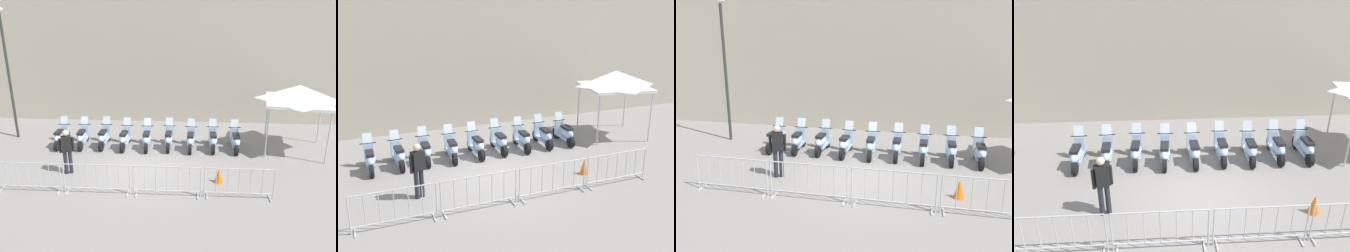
% 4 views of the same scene
% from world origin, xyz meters
% --- Properties ---
extents(ground_plane, '(120.00, 120.00, 0.00)m').
position_xyz_m(ground_plane, '(0.00, 0.00, 0.00)').
color(ground_plane, gray).
extents(building_facade, '(27.90, 8.05, 10.95)m').
position_xyz_m(building_facade, '(-1.45, 6.98, 5.47)').
color(building_facade, '#B2A893').
rests_on(building_facade, ground).
extents(motorcycle_0, '(0.69, 1.71, 1.24)m').
position_xyz_m(motorcycle_0, '(-4.24, 1.21, 0.45)').
color(motorcycle_0, black).
rests_on(motorcycle_0, ground).
extents(motorcycle_1, '(0.76, 1.69, 1.24)m').
position_xyz_m(motorcycle_1, '(-3.29, 1.45, 0.45)').
color(motorcycle_1, black).
rests_on(motorcycle_1, ground).
extents(motorcycle_2, '(0.66, 1.72, 1.24)m').
position_xyz_m(motorcycle_2, '(-2.35, 1.70, 0.45)').
color(motorcycle_2, black).
rests_on(motorcycle_2, ground).
extents(motorcycle_3, '(0.64, 1.72, 1.24)m').
position_xyz_m(motorcycle_3, '(-1.38, 1.80, 0.45)').
color(motorcycle_3, black).
rests_on(motorcycle_3, ground).
extents(motorcycle_4, '(0.72, 1.70, 1.24)m').
position_xyz_m(motorcycle_4, '(-0.41, 2.01, 0.45)').
color(motorcycle_4, black).
rests_on(motorcycle_4, ground).
extents(motorcycle_5, '(0.68, 1.71, 1.24)m').
position_xyz_m(motorcycle_5, '(0.52, 2.29, 0.45)').
color(motorcycle_5, black).
rests_on(motorcycle_5, ground).
extents(motorcycle_6, '(0.64, 1.72, 1.24)m').
position_xyz_m(motorcycle_6, '(1.49, 2.41, 0.45)').
color(motorcycle_6, black).
rests_on(motorcycle_6, ground).
extents(motorcycle_7, '(0.67, 1.72, 1.24)m').
position_xyz_m(motorcycle_7, '(2.43, 2.67, 0.45)').
color(motorcycle_7, black).
rests_on(motorcycle_7, ground).
extents(motorcycle_8, '(0.68, 1.71, 1.24)m').
position_xyz_m(motorcycle_8, '(3.40, 2.82, 0.45)').
color(motorcycle_8, black).
rests_on(motorcycle_8, ground).
extents(barrier_segment_0, '(2.21, 0.86, 1.07)m').
position_xyz_m(barrier_segment_0, '(-3.05, -2.62, 0.53)').
color(barrier_segment_0, '#B2B5B7').
rests_on(barrier_segment_0, ground).
extents(barrier_segment_1, '(2.21, 0.86, 1.07)m').
position_xyz_m(barrier_segment_1, '(-0.75, -2.15, 0.53)').
color(barrier_segment_1, '#B2B5B7').
rests_on(barrier_segment_1, ground).
extents(barrier_segment_2, '(2.21, 0.86, 1.07)m').
position_xyz_m(barrier_segment_2, '(1.54, -1.67, 0.53)').
color(barrier_segment_2, '#B2B5B7').
rests_on(barrier_segment_2, ground).
extents(barrier_segment_3, '(2.21, 0.86, 1.07)m').
position_xyz_m(barrier_segment_3, '(3.84, -1.19, 0.53)').
color(barrier_segment_3, '#B2B5B7').
rests_on(barrier_segment_3, ground).
extents(officer_near_row_end, '(0.46, 0.39, 1.73)m').
position_xyz_m(officer_near_row_end, '(-2.47, -1.09, 0.98)').
color(officer_near_row_end, '#23232D').
rests_on(officer_near_row_end, ground).
extents(canopy_tent, '(2.58, 2.58, 2.91)m').
position_xyz_m(canopy_tent, '(5.85, 3.57, 2.52)').
color(canopy_tent, silver).
rests_on(canopy_tent, ground).
extents(traffic_cone, '(0.32, 0.32, 0.55)m').
position_xyz_m(traffic_cone, '(3.09, -0.31, 0.28)').
color(traffic_cone, orange).
rests_on(traffic_cone, ground).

